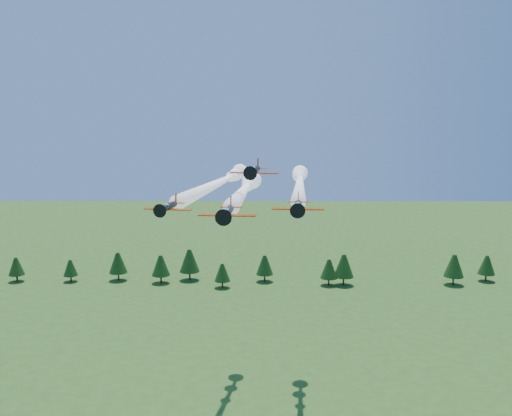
{
  "coord_description": "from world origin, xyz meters",
  "views": [
    {
      "loc": [
        3.35,
        -88.22,
        60.59
      ],
      "look_at": [
        2.65,
        0.0,
        45.71
      ],
      "focal_mm": 40.0,
      "sensor_mm": 36.0,
      "label": 1
    }
  ],
  "objects_px": {
    "plane_left": "(220,182)",
    "plane_right": "(300,183)",
    "plane_slot": "(254,171)",
    "plane_lead": "(244,190)"
  },
  "relations": [
    {
      "from": "plane_left",
      "to": "plane_right",
      "type": "bearing_deg",
      "value": 5.12
    },
    {
      "from": "plane_right",
      "to": "plane_slot",
      "type": "height_order",
      "value": "plane_slot"
    },
    {
      "from": "plane_lead",
      "to": "plane_slot",
      "type": "xyz_separation_m",
      "value": [
        1.98,
        -10.55,
        4.62
      ]
    },
    {
      "from": "plane_slot",
      "to": "plane_left",
      "type": "bearing_deg",
      "value": 114.78
    },
    {
      "from": "plane_lead",
      "to": "plane_slot",
      "type": "height_order",
      "value": "plane_slot"
    },
    {
      "from": "plane_lead",
      "to": "plane_right",
      "type": "bearing_deg",
      "value": 54.49
    },
    {
      "from": "plane_lead",
      "to": "plane_left",
      "type": "xyz_separation_m",
      "value": [
        -5.56,
        15.1,
        -0.44
      ]
    },
    {
      "from": "plane_lead",
      "to": "plane_left",
      "type": "distance_m",
      "value": 16.1
    },
    {
      "from": "plane_left",
      "to": "plane_lead",
      "type": "bearing_deg",
      "value": -59.35
    },
    {
      "from": "plane_right",
      "to": "plane_left",
      "type": "bearing_deg",
      "value": 179.11
    }
  ]
}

